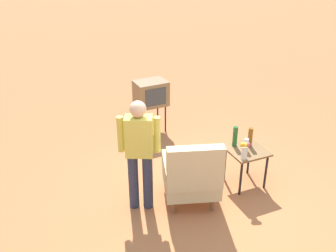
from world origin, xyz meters
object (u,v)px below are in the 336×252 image
Objects in this scene: tv_on_stand at (151,94)px; bottle_short_clear at (246,145)px; person_standing at (139,150)px; armchair at (192,175)px; side_table at (246,155)px; bottle_tall_amber at (250,137)px; bottle_wine_green at (235,136)px; flower_vase at (245,150)px.

tv_on_stand is 2.39m from bottle_short_clear.
tv_on_stand is 0.63× the size of person_standing.
armchair reaches higher than side_table.
armchair is 1.03× the size of tv_on_stand.
tv_on_stand reaches higher than bottle_tall_amber.
bottle_tall_amber is 1.50× the size of bottle_short_clear.
side_table is 0.33m from bottle_wine_green.
bottle_tall_amber is (-1.09, -0.22, 0.26)m from armchair.
bottle_wine_green is at bearing 104.66° from tv_on_stand.
person_standing is 5.47× the size of bottle_tall_amber.
bottle_wine_green reaches higher than bottle_short_clear.
armchair is 0.97m from bottle_wine_green.
bottle_wine_green is (-0.88, -0.31, 0.27)m from armchair.
person_standing reaches higher than bottle_tall_amber.
side_table is 2.03× the size of bottle_tall_amber.
bottle_tall_amber is at bearing -141.95° from bottle_short_clear.
bottle_wine_green is 1.21× the size of flower_vase.
bottle_tall_amber is 1.13× the size of flower_vase.
side_table is 1.72m from person_standing.
flower_vase is at bearing 46.84° from side_table.
bottle_wine_green is (0.21, -0.09, 0.01)m from bottle_tall_amber.
bottle_tall_amber is at bearing -135.19° from flower_vase.
bottle_short_clear is (0.14, 0.11, -0.05)m from bottle_tall_amber.
flower_vase is at bearing 168.33° from person_standing.
armchair reaches higher than bottle_tall_amber.
bottle_short_clear is at bearing 109.74° from bottle_wine_green.
bottle_tall_amber is at bearing 109.07° from tv_on_stand.
bottle_short_clear is 0.62× the size of bottle_wine_green.
bottle_tall_amber is at bearing -168.57° from armchair.
bottle_wine_green reaches higher than bottle_tall_amber.
armchair is 2.46m from tv_on_stand.
bottle_wine_green is at bearing -160.29° from armchair.
tv_on_stand is at bearing -114.77° from person_standing.
side_table is 0.59× the size of tv_on_stand.
bottle_short_clear is (-0.95, -0.11, 0.21)m from armchair.
person_standing is 6.19× the size of flower_vase.
bottle_wine_green reaches higher than side_table.
side_table is 1.90× the size of bottle_wine_green.
armchair is 3.31× the size of bottle_wine_green.
bottle_short_clear is at bearing 38.05° from bottle_tall_amber.
armchair is at bearing 160.93° from person_standing.
bottle_tall_amber reaches higher than bottle_short_clear.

